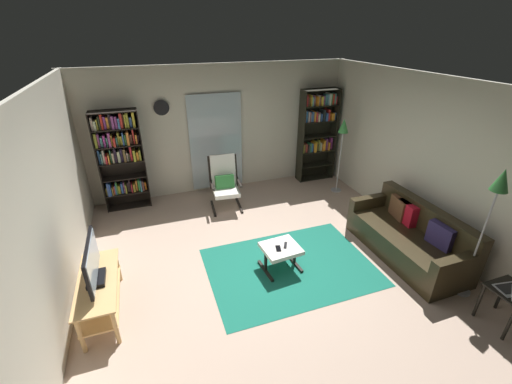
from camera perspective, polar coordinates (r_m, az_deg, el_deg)
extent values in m
plane|color=#BEA28E|center=(5.11, 2.55, -12.32)|extent=(7.02, 7.02, 0.00)
cube|color=beige|center=(7.01, -6.16, 10.68)|extent=(5.60, 0.06, 2.60)
cube|color=beige|center=(4.30, -32.81, -4.44)|extent=(0.06, 6.00, 2.60)
cube|color=beige|center=(5.92, 28.01, 4.58)|extent=(0.06, 6.00, 2.60)
cube|color=silver|center=(7.00, -6.90, 8.47)|extent=(1.10, 0.01, 2.00)
cube|color=#196C58|center=(5.08, 5.93, -12.72)|extent=(2.42, 1.73, 0.01)
cube|color=tan|center=(4.50, -25.78, -13.66)|extent=(0.45, 1.20, 0.02)
cube|color=tan|center=(4.67, -25.11, -16.20)|extent=(0.41, 1.14, 0.02)
cylinder|color=tan|center=(4.24, -23.11, -20.69)|extent=(0.05, 0.05, 0.49)
cylinder|color=tan|center=(5.06, -22.78, -11.75)|extent=(0.05, 0.05, 0.49)
cylinder|color=tan|center=(4.30, -28.06, -21.12)|extent=(0.05, 0.05, 0.49)
cylinder|color=tan|center=(5.12, -26.76, -12.22)|extent=(0.05, 0.05, 0.49)
cube|color=black|center=(4.59, -25.27, -16.30)|extent=(0.27, 0.28, 0.07)
cube|color=black|center=(4.48, -25.87, -13.30)|extent=(0.20, 0.32, 0.05)
cube|color=black|center=(4.33, -26.55, -10.64)|extent=(0.04, 0.85, 0.47)
cube|color=silver|center=(4.33, -26.28, -10.61)|extent=(0.01, 0.80, 0.42)
cube|color=black|center=(6.73, -25.56, 4.36)|extent=(0.02, 0.30, 1.91)
cube|color=black|center=(6.68, -18.77, 5.43)|extent=(0.02, 0.30, 1.91)
cube|color=black|center=(6.83, -22.17, 5.31)|extent=(0.82, 0.02, 1.91)
cube|color=black|center=(7.06, -20.89, -2.15)|extent=(0.79, 0.28, 0.02)
cube|color=black|center=(6.93, -21.29, 0.03)|extent=(0.79, 0.28, 0.02)
cube|color=black|center=(6.81, -21.73, 2.42)|extent=(0.79, 0.28, 0.02)
cube|color=black|center=(6.69, -22.18, 4.90)|extent=(0.79, 0.28, 0.02)
cube|color=black|center=(6.59, -22.65, 7.46)|extent=(0.79, 0.28, 0.02)
cube|color=black|center=(6.50, -23.15, 10.09)|extent=(0.79, 0.28, 0.02)
cube|color=black|center=(6.44, -23.63, 12.65)|extent=(0.79, 0.28, 0.02)
cube|color=#A09037|center=(6.94, -24.35, 0.27)|extent=(0.03, 0.17, 0.16)
cube|color=#3F5DA9|center=(6.89, -24.14, 0.59)|extent=(0.04, 0.23, 0.26)
cube|color=#2A56B0|center=(6.89, -23.85, 0.61)|extent=(0.02, 0.22, 0.25)
cube|color=#A38A34|center=(6.93, -23.50, 0.40)|extent=(0.02, 0.23, 0.16)
cube|color=#C13A27|center=(6.93, -23.29, 0.51)|extent=(0.02, 0.20, 0.17)
cube|color=#3E68B3|center=(6.92, -23.09, 0.61)|extent=(0.02, 0.23, 0.19)
cube|color=#3B8543|center=(6.90, -22.92, 0.86)|extent=(0.02, 0.20, 0.26)
cube|color=#A29827|center=(6.90, -22.56, 0.50)|extent=(0.04, 0.13, 0.16)
cube|color=#3861B5|center=(6.88, -22.14, 0.67)|extent=(0.04, 0.11, 0.20)
cube|color=#884683|center=(6.88, -21.83, 0.81)|extent=(0.02, 0.12, 0.21)
cube|color=#969D34|center=(6.88, -21.56, 0.68)|extent=(0.03, 0.18, 0.18)
cube|color=#282122|center=(6.90, -21.19, 0.91)|extent=(0.04, 0.12, 0.20)
cube|color=black|center=(6.87, -20.96, 1.11)|extent=(0.02, 0.11, 0.26)
cube|color=red|center=(6.89, -20.68, 0.90)|extent=(0.02, 0.23, 0.18)
cube|color=#A28A2B|center=(6.89, -20.29, 0.85)|extent=(0.04, 0.17, 0.16)
cube|color=orange|center=(6.89, -19.95, 1.19)|extent=(0.03, 0.13, 0.22)
cube|color=#358F3C|center=(6.87, -19.59, 1.27)|extent=(0.03, 0.16, 0.24)
cube|color=teal|center=(6.86, -19.29, 1.25)|extent=(0.02, 0.23, 0.23)
cube|color=brown|center=(6.89, -18.97, 1.28)|extent=(0.03, 0.22, 0.20)
cube|color=orange|center=(6.90, -18.58, 1.16)|extent=(0.03, 0.13, 0.16)
cube|color=#3264A8|center=(6.70, -25.45, 5.55)|extent=(0.03, 0.14, 0.26)
cube|color=teal|center=(6.67, -25.10, 5.28)|extent=(0.03, 0.14, 0.20)
cube|color=beige|center=(6.68, -24.81, 5.67)|extent=(0.03, 0.17, 0.27)
cube|color=red|center=(6.69, -24.41, 5.28)|extent=(0.03, 0.23, 0.16)
cube|color=orange|center=(6.66, -24.07, 5.32)|extent=(0.02, 0.21, 0.17)
cube|color=#387D52|center=(6.68, -23.82, 5.74)|extent=(0.02, 0.12, 0.24)
cube|color=beige|center=(6.67, -23.46, 5.53)|extent=(0.03, 0.15, 0.19)
cube|color=#23182B|center=(6.64, -23.15, 5.86)|extent=(0.04, 0.10, 0.26)
cube|color=beige|center=(6.68, -22.61, 5.81)|extent=(0.04, 0.20, 0.21)
cube|color=#1E1731|center=(6.64, -22.21, 5.99)|extent=(0.04, 0.13, 0.25)
cube|color=brown|center=(6.64, -21.77, 6.04)|extent=(0.04, 0.19, 0.25)
cube|color=beige|center=(6.67, -21.34, 5.80)|extent=(0.03, 0.15, 0.16)
cube|color=#2A2E1E|center=(6.65, -21.07, 5.77)|extent=(0.03, 0.14, 0.16)
cube|color=red|center=(6.63, -20.81, 6.25)|extent=(0.03, 0.11, 0.27)
cube|color=#989C2C|center=(6.63, -20.31, 6.09)|extent=(0.04, 0.23, 0.21)
cube|color=orange|center=(6.65, -19.81, 6.00)|extent=(0.04, 0.17, 0.16)
cube|color=olive|center=(6.65, -19.45, 6.24)|extent=(0.03, 0.21, 0.20)
cube|color=olive|center=(6.58, -25.96, 8.04)|extent=(0.04, 0.17, 0.26)
cube|color=#9E468F|center=(6.58, -25.57, 8.04)|extent=(0.03, 0.11, 0.24)
cube|color=teal|center=(6.60, -25.12, 7.90)|extent=(0.04, 0.13, 0.17)
cube|color=#9B3186|center=(6.58, -24.73, 8.08)|extent=(0.04, 0.14, 0.21)
cube|color=#529F8E|center=(6.57, -24.34, 7.92)|extent=(0.03, 0.11, 0.16)
cube|color=#9E448D|center=(6.55, -24.02, 8.35)|extent=(0.04, 0.19, 0.26)
cube|color=olive|center=(6.56, -23.67, 8.20)|extent=(0.03, 0.14, 0.20)
cube|color=red|center=(6.55, -23.27, 8.08)|extent=(0.04, 0.24, 0.16)
cube|color=teal|center=(6.57, -22.91, 8.14)|extent=(0.03, 0.18, 0.15)
cube|color=#9E952D|center=(6.57, -22.67, 8.51)|extent=(0.04, 0.12, 0.23)
cube|color=#A8982D|center=(6.57, -22.25, 8.31)|extent=(0.04, 0.13, 0.17)
cube|color=#315BAA|center=(6.54, -22.01, 8.60)|extent=(0.02, 0.15, 0.24)
cube|color=#338441|center=(6.57, -21.67, 8.49)|extent=(0.03, 0.16, 0.18)
cube|color=orange|center=(6.53, -21.29, 8.72)|extent=(0.04, 0.19, 0.24)
cube|color=brown|center=(6.57, -20.80, 8.61)|extent=(0.04, 0.10, 0.18)
cube|color=red|center=(6.53, -20.44, 8.97)|extent=(0.02, 0.10, 0.26)
cube|color=orange|center=(6.56, -20.02, 8.70)|extent=(0.03, 0.16, 0.17)
cube|color=#2A1B24|center=(6.57, -19.73, 8.70)|extent=(0.03, 0.12, 0.16)
cube|color=#C3B0A0|center=(6.50, -26.51, 10.55)|extent=(0.04, 0.16, 0.23)
cube|color=beige|center=(6.51, -26.07, 10.37)|extent=(0.04, 0.20, 0.17)
cube|color=olive|center=(6.52, -25.76, 10.57)|extent=(0.02, 0.19, 0.19)
cube|color=#222B1C|center=(6.49, -25.47, 10.76)|extent=(0.03, 0.12, 0.23)
cube|color=red|center=(6.50, -25.12, 11.01)|extent=(0.04, 0.18, 0.27)
cube|color=purple|center=(6.50, -24.71, 10.89)|extent=(0.04, 0.15, 0.22)
cube|color=orange|center=(6.50, -24.29, 10.89)|extent=(0.04, 0.12, 0.21)
cube|color=#2F262C|center=(6.47, -23.95, 11.13)|extent=(0.04, 0.12, 0.26)
cube|color=#8E4293|center=(6.47, -23.54, 11.06)|extent=(0.04, 0.19, 0.23)
cube|color=#8E3E88|center=(6.47, -23.05, 11.10)|extent=(0.04, 0.19, 0.21)
cube|color=teal|center=(6.46, -22.63, 11.01)|extent=(0.03, 0.21, 0.19)
cube|color=red|center=(6.48, -22.31, 11.48)|extent=(0.04, 0.24, 0.27)
cube|color=brown|center=(6.47, -21.96, 11.41)|extent=(0.02, 0.13, 0.24)
cube|color=#A29F2E|center=(6.46, -21.69, 11.44)|extent=(0.02, 0.23, 0.24)
cube|color=#9E9A2F|center=(6.46, -21.37, 11.56)|extent=(0.04, 0.19, 0.26)
cube|color=#3E5BA5|center=(6.46, -20.86, 11.28)|extent=(0.04, 0.11, 0.18)
cube|color=gold|center=(6.45, -20.44, 11.74)|extent=(0.04, 0.17, 0.27)
cube|color=black|center=(7.41, 7.74, 9.24)|extent=(0.02, 0.30, 2.05)
cube|color=black|center=(7.80, 13.22, 9.68)|extent=(0.02, 0.30, 2.05)
cube|color=black|center=(7.72, 10.04, 9.78)|extent=(0.84, 0.02, 2.05)
cube|color=black|center=(7.95, 9.95, 2.53)|extent=(0.80, 0.28, 0.02)
cube|color=black|center=(7.82, 10.14, 4.70)|extent=(0.80, 0.28, 0.02)
cube|color=black|center=(7.70, 10.34, 7.05)|extent=(0.80, 0.28, 0.02)
cube|color=black|center=(7.60, 10.55, 9.47)|extent=(0.80, 0.28, 0.02)
cube|color=black|center=(7.51, 10.77, 11.96)|extent=(0.80, 0.28, 0.02)
cube|color=black|center=(7.43, 11.00, 14.50)|extent=(0.80, 0.28, 0.02)
cube|color=black|center=(7.37, 11.23, 16.96)|extent=(0.80, 0.28, 0.02)
cube|color=olive|center=(7.51, 7.88, 7.53)|extent=(0.04, 0.23, 0.18)
cube|color=brown|center=(7.53, 8.24, 7.60)|extent=(0.04, 0.16, 0.19)
cube|color=#C33C33|center=(7.54, 8.58, 7.59)|extent=(0.03, 0.13, 0.19)
cube|color=#272527|center=(7.56, 8.85, 7.52)|extent=(0.04, 0.23, 0.16)
cube|color=#2D7C46|center=(7.56, 9.20, 7.66)|extent=(0.04, 0.15, 0.20)
cube|color=#2C57AB|center=(7.59, 9.50, 7.63)|extent=(0.04, 0.14, 0.18)
cube|color=orange|center=(7.61, 9.90, 7.74)|extent=(0.04, 0.24, 0.21)
cube|color=gold|center=(7.65, 10.09, 7.91)|extent=(0.03, 0.20, 0.23)
cube|color=#2D2923|center=(7.68, 10.39, 7.68)|extent=(0.03, 0.13, 0.16)
cube|color=olive|center=(7.67, 10.73, 7.97)|extent=(0.02, 0.10, 0.24)
cube|color=beige|center=(7.69, 10.94, 7.78)|extent=(0.03, 0.17, 0.19)
cube|color=orange|center=(7.72, 11.15, 7.78)|extent=(0.02, 0.21, 0.17)
cube|color=orange|center=(7.73, 11.50, 8.03)|extent=(0.04, 0.18, 0.24)
cube|color=blue|center=(7.77, 11.71, 8.03)|extent=(0.03, 0.13, 0.22)
cube|color=#8D4097|center=(7.77, 12.02, 8.13)|extent=(0.03, 0.11, 0.25)
cube|color=orange|center=(7.80, 12.22, 7.89)|extent=(0.03, 0.21, 0.18)
cube|color=#96498A|center=(7.83, 12.42, 7.85)|extent=(0.02, 0.10, 0.15)
cube|color=#9B3588|center=(7.84, 12.76, 8.27)|extent=(0.04, 0.11, 0.26)
cube|color=orange|center=(7.29, 8.29, 12.81)|extent=(0.03, 0.14, 0.26)
cube|color=#2A68B0|center=(7.33, 8.52, 12.82)|extent=(0.04, 0.15, 0.24)
cube|color=beige|center=(7.34, 8.90, 12.78)|extent=(0.03, 0.18, 0.23)
cube|color=brown|center=(7.35, 9.18, 12.72)|extent=(0.03, 0.13, 0.22)
cube|color=#5789A2|center=(7.39, 9.31, 12.60)|extent=(0.02, 0.16, 0.17)
cube|color=#3C66B1|center=(7.38, 9.65, 12.74)|extent=(0.03, 0.13, 0.22)
cube|color=orange|center=(7.41, 9.86, 12.79)|extent=(0.03, 0.22, 0.22)
cube|color=#C02E37|center=(7.43, 10.17, 12.74)|extent=(0.03, 0.21, 0.20)
cube|color=beige|center=(7.44, 10.55, 12.57)|extent=(0.03, 0.22, 0.16)
cube|color=beige|center=(7.48, 10.71, 12.74)|extent=(0.02, 0.15, 0.19)
cube|color=#335BA5|center=(7.51, 10.93, 12.64)|extent=(0.03, 0.21, 0.16)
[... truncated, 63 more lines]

